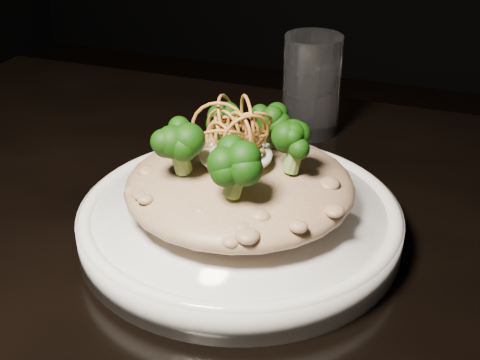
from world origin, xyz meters
The scene contains 6 objects.
plate centered at (-0.08, 0.06, 0.76)m, with size 0.27×0.27×0.03m, color white.
risotto centered at (-0.08, 0.06, 0.80)m, with size 0.19×0.19×0.04m, color brown.
broccoli centered at (-0.08, 0.06, 0.84)m, with size 0.11×0.11×0.04m, color black, non-canonical shape.
cheese centered at (-0.08, 0.06, 0.83)m, with size 0.06×0.06×0.02m, color silver.
shallots centered at (-0.08, 0.07, 0.85)m, with size 0.05×0.05×0.03m, color brown, non-canonical shape.
drinking_glass centered at (-0.08, 0.29, 0.81)m, with size 0.06×0.06×0.11m, color silver.
Camera 1 is at (0.08, -0.38, 1.07)m, focal length 50.00 mm.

